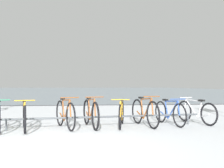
# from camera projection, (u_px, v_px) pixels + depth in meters

# --- Properties ---
(ground) EXTENTS (80.00, 132.00, 0.08)m
(ground) POSITION_uv_depth(u_px,v_px,m) (83.00, 90.00, 57.96)
(ground) COLOR silver
(bike_rack) EXTENTS (5.35, 0.73, 0.31)m
(bike_rack) POSITION_uv_depth(u_px,v_px,m) (104.00, 117.00, 6.79)
(bike_rack) COLOR #4C5156
(bike_rack) RESTS_ON ground
(bicycle_1) EXTENTS (0.57, 1.67, 0.77)m
(bicycle_1) POSITION_uv_depth(u_px,v_px,m) (24.00, 116.00, 6.39)
(bicycle_1) COLOR black
(bicycle_1) RESTS_ON ground
(bicycle_2) EXTENTS (0.68, 1.57, 0.82)m
(bicycle_2) POSITION_uv_depth(u_px,v_px,m) (65.00, 114.00, 6.63)
(bicycle_2) COLOR black
(bicycle_2) RESTS_ON ground
(bicycle_3) EXTENTS (0.53, 1.73, 0.83)m
(bicycle_3) POSITION_uv_depth(u_px,v_px,m) (91.00, 113.00, 6.82)
(bicycle_3) COLOR black
(bicycle_3) RESTS_ON ground
(bicycle_4) EXTENTS (0.49, 1.61, 0.76)m
(bicycle_4) POSITION_uv_depth(u_px,v_px,m) (121.00, 114.00, 6.90)
(bicycle_4) COLOR black
(bicycle_4) RESTS_ON ground
(bicycle_5) EXTENTS (0.53, 1.67, 0.83)m
(bicycle_5) POSITION_uv_depth(u_px,v_px,m) (145.00, 112.00, 7.01)
(bicycle_5) COLOR black
(bicycle_5) RESTS_ON ground
(bicycle_6) EXTENTS (0.52, 1.61, 0.76)m
(bicycle_6) POSITION_uv_depth(u_px,v_px,m) (169.00, 113.00, 7.23)
(bicycle_6) COLOR black
(bicycle_6) RESTS_ON ground
(bicycle_7) EXTENTS (0.64, 1.59, 0.75)m
(bicycle_7) POSITION_uv_depth(u_px,v_px,m) (196.00, 112.00, 7.51)
(bicycle_7) COLOR black
(bicycle_7) RESTS_ON ground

